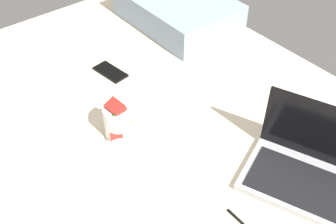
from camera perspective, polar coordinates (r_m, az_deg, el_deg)
name	(u,v)px	position (r cm, az deg, el deg)	size (l,w,h in cm)	color
bed_mattress	(153,137)	(152.37, -1.98, -3.35)	(180.00, 140.00, 18.00)	beige
laptop	(306,168)	(131.36, 18.17, -7.19)	(39.22, 33.70, 23.00)	#B7BABC
snack_cup	(118,121)	(137.30, -6.86, -1.22)	(9.15, 9.47, 13.79)	silver
cell_phone	(110,72)	(167.47, -7.84, 5.41)	(6.80, 14.00, 0.80)	black
pillow	(177,9)	(195.28, 1.26, 13.73)	(52.00, 36.00, 13.00)	#8C9EB7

